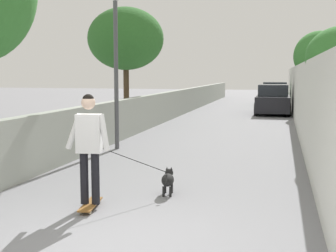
# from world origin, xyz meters

# --- Properties ---
(ground_plane) EXTENTS (80.00, 80.00, 0.00)m
(ground_plane) POSITION_xyz_m (14.00, 0.00, 0.00)
(ground_plane) COLOR gray
(wall_left) EXTENTS (48.00, 0.30, 1.28)m
(wall_left) POSITION_xyz_m (12.00, 2.90, 0.64)
(wall_left) COLOR #999E93
(wall_left) RESTS_ON ground
(fence_right) EXTENTS (48.00, 0.30, 2.46)m
(fence_right) POSITION_xyz_m (12.00, -2.90, 1.23)
(fence_right) COLOR silver
(fence_right) RESTS_ON ground
(tree_left_near) EXTENTS (3.13, 3.13, 4.83)m
(tree_left_near) POSITION_xyz_m (13.00, 4.13, 3.54)
(tree_left_near) COLOR #473523
(tree_left_near) RESTS_ON ground
(tree_right_distant) EXTENTS (2.52, 2.52, 4.23)m
(tree_right_distant) POSITION_xyz_m (19.00, -3.95, 2.98)
(tree_right_distant) COLOR #473523
(tree_right_distant) RESTS_ON ground
(lamp_post) EXTENTS (0.36, 0.36, 4.46)m
(lamp_post) POSITION_xyz_m (7.06, 2.35, 3.04)
(lamp_post) COLOR #4C4C51
(lamp_post) RESTS_ON ground
(skateboard) EXTENTS (0.82, 0.32, 0.08)m
(skateboard) POSITION_xyz_m (1.54, 0.75, 0.07)
(skateboard) COLOR brown
(skateboard) RESTS_ON ground
(person_skateboarder) EXTENTS (0.27, 0.72, 1.74)m
(person_skateboarder) POSITION_xyz_m (1.54, 0.75, 1.10)
(person_skateboarder) COLOR black
(person_skateboarder) RESTS_ON skateboard
(dog) EXTENTS (1.45, 1.14, 1.06)m
(dog) POSITION_xyz_m (2.67, -0.23, 0.27)
(dog) COLOR black
(dog) RESTS_ON ground
(car_near) EXTENTS (3.98, 1.80, 1.54)m
(car_near) POSITION_xyz_m (19.52, -1.75, 0.71)
(car_near) COLOR black
(car_near) RESTS_ON ground
(car_far) EXTENTS (3.98, 1.80, 1.54)m
(car_far) POSITION_xyz_m (26.15, -1.75, 0.71)
(car_far) COLOR #336B38
(car_far) RESTS_ON ground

